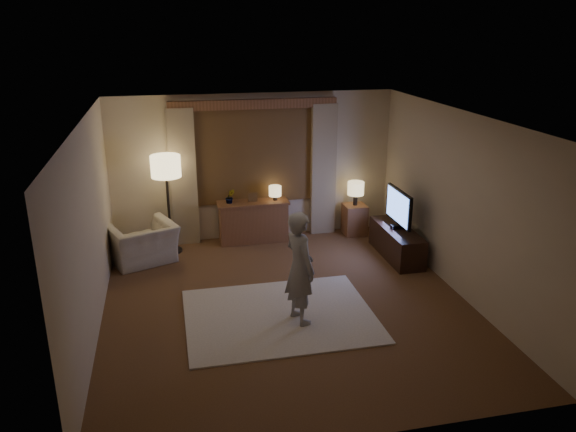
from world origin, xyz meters
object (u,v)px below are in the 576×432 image
object	(u,v)px
armchair	(143,243)
side_table	(355,219)
tv_stand	(397,242)
sideboard	(253,222)
person	(300,268)

from	to	relation	value
armchair	side_table	size ratio (longest dim) A/B	1.79
armchair	side_table	bearing A→B (deg)	165.77
tv_stand	armchair	bearing A→B (deg)	170.62
sideboard	armchair	distance (m)	1.99
tv_stand	person	bearing A→B (deg)	-139.97
person	sideboard	bearing A→B (deg)	-14.15
sideboard	armchair	size ratio (longest dim) A/B	1.20
person	tv_stand	bearing A→B (deg)	-66.64
side_table	tv_stand	xyz separation A→B (m)	(0.34, -1.18, -0.03)
side_table	tv_stand	size ratio (longest dim) A/B	0.40
sideboard	person	bearing A→B (deg)	-87.48
tv_stand	person	size ratio (longest dim) A/B	0.93
sideboard	person	size ratio (longest dim) A/B	0.80
armchair	person	distance (m)	3.22
tv_stand	person	world-z (taller)	person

